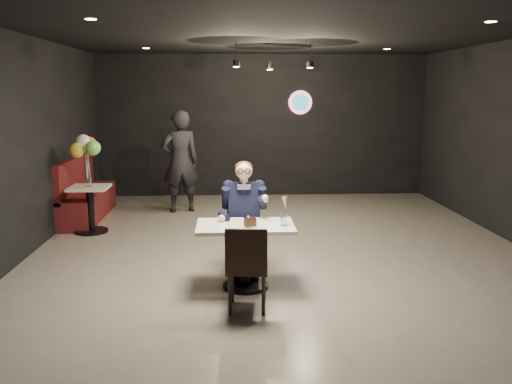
{
  "coord_description": "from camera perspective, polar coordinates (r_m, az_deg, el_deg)",
  "views": [
    {
      "loc": [
        -0.73,
        -7.13,
        2.24
      ],
      "look_at": [
        -0.4,
        -0.57,
        1.01
      ],
      "focal_mm": 38.0,
      "sensor_mm": 36.0,
      "label": 1
    }
  ],
  "objects": [
    {
      "name": "pendant_lights",
      "position": [
        9.19,
        1.73,
        14.59
      ],
      "size": [
        1.4,
        1.2,
        0.36
      ],
      "primitive_type": "cube",
      "color": "black",
      "rests_on": "floor"
    },
    {
      "name": "chair_near",
      "position": [
        5.63,
        -0.92,
        -7.83
      ],
      "size": [
        0.46,
        0.49,
        0.92
      ],
      "primitive_type": "cube",
      "rotation": [
        0.0,
        0.0,
        -0.09
      ],
      "color": "black",
      "rests_on": "floor"
    },
    {
      "name": "floor",
      "position": [
        7.51,
        2.84,
        -6.76
      ],
      "size": [
        9.0,
        9.0,
        0.0
      ],
      "primitive_type": "plane",
      "color": "gray",
      "rests_on": "ground"
    },
    {
      "name": "wafer_cone",
      "position": [
        6.1,
        3.08,
        -1.14
      ],
      "size": [
        0.09,
        0.09,
        0.14
      ],
      "primitive_type": "cone",
      "rotation": [
        0.0,
        0.0,
        0.26
      ],
      "color": "tan",
      "rests_on": "sundae_glass"
    },
    {
      "name": "mint_leaf",
      "position": [
        6.04,
        -0.69,
        -2.79
      ],
      "size": [
        0.06,
        0.04,
        0.01
      ],
      "primitive_type": "ellipsoid",
      "color": "#2D8A2D",
      "rests_on": "cake_slice"
    },
    {
      "name": "passerby",
      "position": [
        10.17,
        -7.97,
        3.18
      ],
      "size": [
        0.78,
        0.61,
        1.89
      ],
      "primitive_type": "imported",
      "rotation": [
        0.0,
        0.0,
        3.4
      ],
      "color": "black",
      "rests_on": "floor"
    },
    {
      "name": "dessert_plate",
      "position": [
        6.09,
        -0.42,
        -3.5
      ],
      "size": [
        0.21,
        0.21,
        0.01
      ],
      "primitive_type": "cylinder",
      "color": "white",
      "rests_on": "main_table"
    },
    {
      "name": "chair_far",
      "position": [
        6.75,
        -1.27,
        -4.69
      ],
      "size": [
        0.42,
        0.46,
        0.92
      ],
      "primitive_type": "cube",
      "color": "black",
      "rests_on": "floor"
    },
    {
      "name": "cake_slice",
      "position": [
        6.03,
        -0.63,
        -3.19
      ],
      "size": [
        0.14,
        0.13,
        0.08
      ],
      "primitive_type": "cube",
      "rotation": [
        0.0,
        0.0,
        0.35
      ],
      "color": "black",
      "rests_on": "dessert_plate"
    },
    {
      "name": "side_table",
      "position": [
        9.05,
        -17.03,
        -1.77
      ],
      "size": [
        0.6,
        0.6,
        0.75
      ],
      "primitive_type": "cube",
      "color": "silver",
      "rests_on": "floor"
    },
    {
      "name": "booth_bench",
      "position": [
        10.04,
        -17.38,
        0.38
      ],
      "size": [
        0.54,
        2.17,
        1.09
      ],
      "primitive_type": "cube",
      "color": "#4A1110",
      "rests_on": "floor"
    },
    {
      "name": "main_table",
      "position": [
        6.25,
        -1.12,
        -6.77
      ],
      "size": [
        1.1,
        0.7,
        0.75
      ],
      "primitive_type": "cube",
      "color": "silver",
      "rests_on": "floor"
    },
    {
      "name": "wall_sign",
      "position": [
        11.71,
        4.68,
        9.38
      ],
      "size": [
        0.5,
        0.06,
        0.5
      ],
      "primitive_type": null,
      "color": "pink",
      "rests_on": "floor"
    },
    {
      "name": "balloon_vase",
      "position": [
        8.97,
        -17.18,
        1.0
      ],
      "size": [
        0.09,
        0.09,
        0.14
      ],
      "primitive_type": "cylinder",
      "color": "silver",
      "rests_on": "side_table"
    },
    {
      "name": "seated_man",
      "position": [
        6.69,
        -1.28,
        -2.54
      ],
      "size": [
        0.6,
        0.8,
        1.44
      ],
      "primitive_type": "cube",
      "color": "black",
      "rests_on": "floor"
    },
    {
      "name": "balloon_bunch",
      "position": [
        8.91,
        -17.33,
        3.77
      ],
      "size": [
        0.43,
        0.43,
        0.71
      ],
      "primitive_type": "cube",
      "color": "yellow",
      "rests_on": "balloon_vase"
    },
    {
      "name": "sundae_glass",
      "position": [
        6.09,
        2.94,
        -2.8
      ],
      "size": [
        0.07,
        0.07,
        0.16
      ],
      "primitive_type": "cylinder",
      "color": "silver",
      "rests_on": "main_table"
    }
  ]
}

